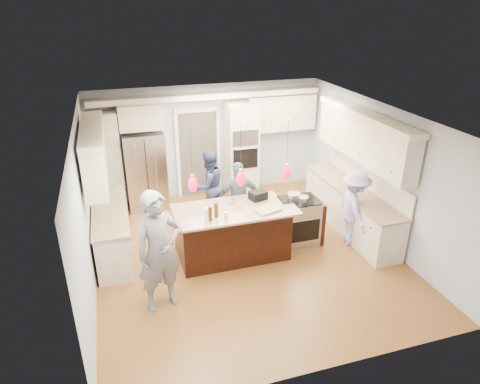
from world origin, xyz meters
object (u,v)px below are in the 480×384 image
at_px(kitchen_island, 232,231).
at_px(refrigerator, 146,170).
at_px(island_range, 299,221).
at_px(person_bar_end, 159,251).
at_px(person_far_left, 209,186).

bearing_deg(kitchen_island, refrigerator, 116.92).
height_order(kitchen_island, island_range, kitchen_island).
distance_m(refrigerator, person_bar_end, 3.67).
relative_size(refrigerator, person_far_left, 1.14).
xyz_separation_m(refrigerator, kitchen_island, (1.30, -2.57, -0.41)).
bearing_deg(refrigerator, person_bar_end, -92.55).
height_order(refrigerator, person_bar_end, person_bar_end).
relative_size(person_bar_end, person_far_left, 1.25).
xyz_separation_m(kitchen_island, person_bar_end, (-1.47, -1.10, 0.50)).
bearing_deg(island_range, person_far_left, 135.56).
relative_size(island_range, person_bar_end, 0.47).
distance_m(refrigerator, person_far_left, 1.61).
bearing_deg(person_far_left, person_bar_end, 40.48).
relative_size(island_range, person_far_left, 0.58).
distance_m(kitchen_island, person_far_left, 1.56).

